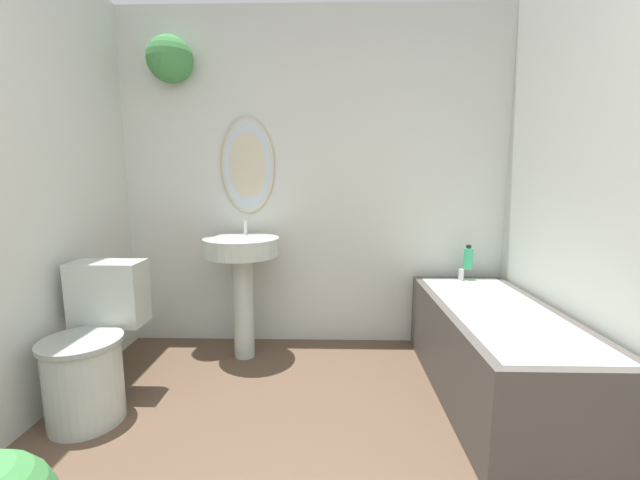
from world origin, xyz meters
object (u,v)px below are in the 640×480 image
(pedestal_sink, at_px, (242,266))
(bathtub, at_px, (495,351))
(shampoo_bottle, at_px, (468,258))
(toilet, at_px, (93,351))

(pedestal_sink, xyz_separation_m, bathtub, (1.52, -0.48, -0.37))
(pedestal_sink, bearing_deg, shampoo_bottle, 5.79)
(pedestal_sink, relative_size, bathtub, 0.65)
(bathtub, bearing_deg, shampoo_bottle, 85.74)
(toilet, xyz_separation_m, pedestal_sink, (0.64, 0.67, 0.30))
(bathtub, relative_size, shampoo_bottle, 8.49)
(pedestal_sink, relative_size, shampoo_bottle, 5.51)
(bathtub, distance_m, shampoo_bottle, 0.75)
(toilet, height_order, shampoo_bottle, toilet)
(toilet, distance_m, pedestal_sink, 0.98)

